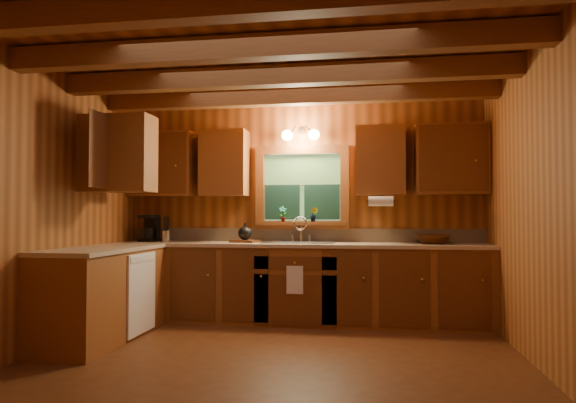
# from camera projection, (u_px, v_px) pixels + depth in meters

# --- Properties ---
(room) EXTENTS (4.20, 4.20, 4.20)m
(room) POSITION_uv_depth(u_px,v_px,m) (273.00, 205.00, 4.24)
(room) COLOR #542C14
(room) RESTS_ON ground
(ceiling_beams) EXTENTS (4.20, 2.54, 0.18)m
(ceiling_beams) POSITION_uv_depth(u_px,v_px,m) (273.00, 63.00, 4.27)
(ceiling_beams) COLOR brown
(ceiling_beams) RESTS_ON room
(base_cabinets) EXTENTS (4.20, 2.22, 0.86)m
(base_cabinets) POSITION_uv_depth(u_px,v_px,m) (250.00, 287.00, 5.56)
(base_cabinets) COLOR brown
(base_cabinets) RESTS_ON ground
(countertop) EXTENTS (4.20, 2.24, 0.04)m
(countertop) POSITION_uv_depth(u_px,v_px,m) (252.00, 246.00, 5.57)
(countertop) COLOR tan
(countertop) RESTS_ON base_cabinets
(backsplash) EXTENTS (4.20, 0.02, 0.16)m
(backsplash) POSITION_uv_depth(u_px,v_px,m) (302.00, 235.00, 6.09)
(backsplash) COLOR tan
(backsplash) RESTS_ON room
(dishwasher_panel) EXTENTS (0.02, 0.60, 0.80)m
(dishwasher_panel) POSITION_uv_depth(u_px,v_px,m) (142.00, 293.00, 5.11)
(dishwasher_panel) COLOR white
(dishwasher_panel) RESTS_ON base_cabinets
(upper_cabinets) EXTENTS (4.19, 1.77, 0.78)m
(upper_cabinets) POSITION_uv_depth(u_px,v_px,m) (247.00, 160.00, 5.74)
(upper_cabinets) COLOR brown
(upper_cabinets) RESTS_ON room
(window) EXTENTS (1.12, 0.08, 1.00)m
(window) POSITION_uv_depth(u_px,v_px,m) (302.00, 189.00, 6.09)
(window) COLOR brown
(window) RESTS_ON room
(window_sill) EXTENTS (1.06, 0.14, 0.04)m
(window_sill) POSITION_uv_depth(u_px,v_px,m) (301.00, 223.00, 6.03)
(window_sill) COLOR brown
(window_sill) RESTS_ON room
(wall_sconce) EXTENTS (0.45, 0.21, 0.17)m
(wall_sconce) POSITION_uv_depth(u_px,v_px,m) (301.00, 135.00, 5.99)
(wall_sconce) COLOR black
(wall_sconce) RESTS_ON room
(paper_towel_roll) EXTENTS (0.27, 0.11, 0.11)m
(paper_towel_roll) POSITION_uv_depth(u_px,v_px,m) (381.00, 201.00, 5.60)
(paper_towel_roll) COLOR white
(paper_towel_roll) RESTS_ON upper_cabinets
(dish_towel) EXTENTS (0.18, 0.01, 0.30)m
(dish_towel) POSITION_uv_depth(u_px,v_px,m) (295.00, 280.00, 5.46)
(dish_towel) COLOR white
(dish_towel) RESTS_ON base_cabinets
(sink) EXTENTS (0.82, 0.48, 0.43)m
(sink) POSITION_uv_depth(u_px,v_px,m) (299.00, 247.00, 5.81)
(sink) COLOR silver
(sink) RESTS_ON countertop
(coffee_maker) EXTENTS (0.18, 0.23, 0.32)m
(coffee_maker) POSITION_uv_depth(u_px,v_px,m) (151.00, 228.00, 6.15)
(coffee_maker) COLOR black
(coffee_maker) RESTS_ON countertop
(utensil_crock) EXTENTS (0.11, 0.11, 0.30)m
(utensil_crock) POSITION_uv_depth(u_px,v_px,m) (166.00, 236.00, 6.06)
(utensil_crock) COLOR silver
(utensil_crock) RESTS_ON countertop
(cutting_board) EXTENTS (0.35, 0.29, 0.03)m
(cutting_board) POSITION_uv_depth(u_px,v_px,m) (245.00, 241.00, 5.93)
(cutting_board) COLOR #592D13
(cutting_board) RESTS_ON countertop
(teakettle) EXTENTS (0.16, 0.16, 0.20)m
(teakettle) POSITION_uv_depth(u_px,v_px,m) (245.00, 233.00, 5.93)
(teakettle) COLOR black
(teakettle) RESTS_ON cutting_board
(wicker_basket) EXTENTS (0.41, 0.41, 0.10)m
(wicker_basket) POSITION_uv_depth(u_px,v_px,m) (432.00, 239.00, 5.64)
(wicker_basket) COLOR #48230C
(wicker_basket) RESTS_ON countertop
(potted_plant_left) EXTENTS (0.11, 0.09, 0.19)m
(potted_plant_left) POSITION_uv_depth(u_px,v_px,m) (283.00, 214.00, 6.04)
(potted_plant_left) COLOR #592D13
(potted_plant_left) RESTS_ON window_sill
(potted_plant_right) EXTENTS (0.10, 0.09, 0.17)m
(potted_plant_right) POSITION_uv_depth(u_px,v_px,m) (314.00, 214.00, 5.99)
(potted_plant_right) COLOR #592D13
(potted_plant_right) RESTS_ON window_sill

